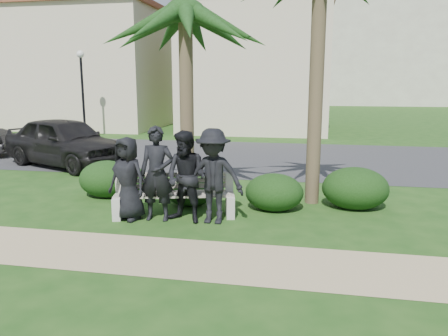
{
  "coord_description": "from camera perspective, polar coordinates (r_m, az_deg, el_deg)",
  "views": [
    {
      "loc": [
        2.02,
        -8.15,
        2.76
      ],
      "look_at": [
        0.25,
        1.0,
        0.93
      ],
      "focal_mm": 35.0,
      "sensor_mm": 36.0,
      "label": 1
    }
  ],
  "objects": [
    {
      "name": "asphalt_street",
      "position": [
        16.51,
        3.77,
        1.46
      ],
      "size": [
        160.0,
        8.0,
        0.01
      ],
      "primitive_type": "cube",
      "color": "#2D2D30",
      "rests_on": "ground"
    },
    {
      "name": "hedge_b",
      "position": [
        11.09,
        -14.98,
        -1.26
      ],
      "size": [
        1.4,
        1.16,
        0.91
      ],
      "primitive_type": "ellipsoid",
      "color": "#15330E",
      "rests_on": "ground"
    },
    {
      "name": "man_a",
      "position": [
        9.03,
        -12.47,
        -1.36
      ],
      "size": [
        0.95,
        0.75,
        1.7
      ],
      "primitive_type": "imported",
      "rotation": [
        0.0,
        0.0,
        -0.27
      ],
      "color": "black",
      "rests_on": "ground"
    },
    {
      "name": "hedge_d",
      "position": [
        9.65,
        6.58,
        -3.02
      ],
      "size": [
        1.28,
        1.06,
        0.83
      ],
      "primitive_type": "ellipsoid",
      "color": "#15330E",
      "rests_on": "ground"
    },
    {
      "name": "man_c",
      "position": [
        8.67,
        -4.93,
        -1.2
      ],
      "size": [
        1.06,
        0.94,
        1.84
      ],
      "primitive_type": "imported",
      "rotation": [
        0.0,
        0.0,
        -0.31
      ],
      "color": "black",
      "rests_on": "ground"
    },
    {
      "name": "hedge_a",
      "position": [
        11.05,
        -12.97,
        -1.51
      ],
      "size": [
        1.24,
        1.02,
        0.81
      ],
      "primitive_type": "ellipsoid",
      "color": "#15330E",
      "rests_on": "ground"
    },
    {
      "name": "hedge_c",
      "position": [
        9.99,
        -4.52,
        -2.78
      ],
      "size": [
        1.13,
        0.94,
        0.74
      ],
      "primitive_type": "ellipsoid",
      "color": "#15330E",
      "rests_on": "ground"
    },
    {
      "name": "man_b",
      "position": [
        8.86,
        -8.74,
        -0.75
      ],
      "size": [
        0.73,
        0.5,
        1.92
      ],
      "primitive_type": "imported",
      "rotation": [
        0.0,
        0.0,
        0.06
      ],
      "color": "black",
      "rests_on": "ground"
    },
    {
      "name": "stucco_bldg_left",
      "position": [
        29.69,
        -17.66,
        12.35
      ],
      "size": [
        10.4,
        8.4,
        7.3
      ],
      "color": "beige",
      "rests_on": "ground"
    },
    {
      "name": "park_bench",
      "position": [
        9.18,
        -6.42,
        -3.91
      ],
      "size": [
        2.61,
        1.14,
        0.87
      ],
      "rotation": [
        0.0,
        0.0,
        0.24
      ],
      "color": "gray",
      "rests_on": "ground"
    },
    {
      "name": "hedge_f",
      "position": [
        10.14,
        16.78,
        -2.39
      ],
      "size": [
        1.46,
        1.21,
        0.95
      ],
      "primitive_type": "ellipsoid",
      "color": "#15330E",
      "rests_on": "ground"
    },
    {
      "name": "footpath",
      "position": [
        7.21,
        -6.32,
        -11.48
      ],
      "size": [
        30.0,
        1.6,
        0.01
      ],
      "primitive_type": "cube",
      "color": "tan",
      "rests_on": "ground"
    },
    {
      "name": "ground",
      "position": [
        8.84,
        -2.85,
        -7.11
      ],
      "size": [
        160.0,
        160.0,
        0.0
      ],
      "primitive_type": "plane",
      "color": "#1C4513",
      "rests_on": "ground"
    },
    {
      "name": "man_d",
      "position": [
        8.58,
        -1.43,
        -1.1
      ],
      "size": [
        1.24,
        0.73,
        1.89
      ],
      "primitive_type": "imported",
      "rotation": [
        0.0,
        0.0,
        -0.03
      ],
      "color": "black",
      "rests_on": "ground"
    },
    {
      "name": "car_a",
      "position": [
        15.49,
        -20.01,
        3.24
      ],
      "size": [
        5.19,
        3.71,
        1.64
      ],
      "primitive_type": "imported",
      "rotation": [
        0.0,
        0.0,
        1.16
      ],
      "color": "black",
      "rests_on": "ground"
    },
    {
      "name": "palm_left",
      "position": [
        10.3,
        -5.09,
        19.41
      ],
      "size": [
        3.0,
        3.0,
        5.21
      ],
      "color": "brown",
      "rests_on": "ground"
    },
    {
      "name": "stucco_bldg_right",
      "position": [
        26.34,
        4.47,
        13.05
      ],
      "size": [
        8.4,
        8.4,
        7.3
      ],
      "color": "beige",
      "rests_on": "ground"
    },
    {
      "name": "street_lamp",
      "position": [
        22.97,
        -18.07,
        11.04
      ],
      "size": [
        0.36,
        0.36,
        4.29
      ],
      "color": "black",
      "rests_on": "ground"
    }
  ]
}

